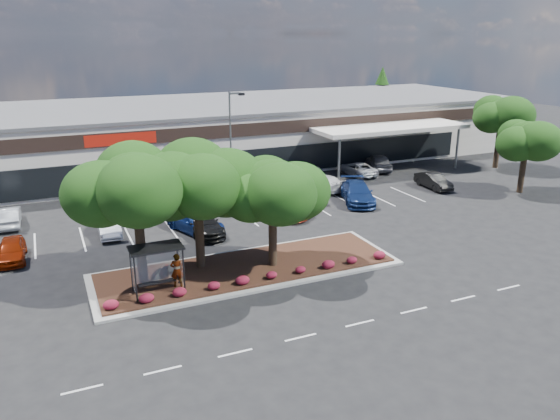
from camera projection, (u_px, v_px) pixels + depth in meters
name	position (u px, v px, depth m)	size (l,w,h in m)	color
ground	(308.00, 292.00, 29.63)	(160.00, 160.00, 0.00)	black
retail_store	(166.00, 134.00, 58.18)	(80.40, 25.20, 6.25)	white
landscape_island	(248.00, 269.00, 32.30)	(18.00, 6.00, 0.26)	#A0A09B
lane_markings	(240.00, 232.00, 38.64)	(33.12, 20.06, 0.01)	silver
shrub_row	(261.00, 276.00, 30.36)	(17.00, 0.80, 0.50)	maroon
bus_shelter	(156.00, 255.00, 28.60)	(2.75, 1.55, 2.59)	black
island_tree_west	(138.00, 214.00, 29.17)	(7.20, 7.20, 7.89)	#0F390C
island_tree_mid	(198.00, 207.00, 31.21)	(6.60, 6.60, 7.32)	#0F390C
island_tree_east	(273.00, 213.00, 31.57)	(5.80, 5.80, 6.50)	#0F390C
tree_east_near	(524.00, 156.00, 47.34)	(5.60, 5.60, 6.51)	#0F390C
tree_east_far	(499.00, 131.00, 56.06)	(6.40, 6.40, 7.62)	#0F390C
conifer_north_east	(381.00, 98.00, 79.62)	(3.96, 3.96, 9.00)	#0F390C
person_waiting	(177.00, 270.00, 29.44)	(0.70, 0.46, 1.92)	#594C47
light_pole	(233.00, 160.00, 42.20)	(1.41, 0.76, 9.28)	#A0A09B
car_0	(11.00, 250.00, 33.59)	(1.59, 3.96, 1.35)	#6A1803
car_1	(109.00, 225.00, 37.94)	(1.42, 4.08, 1.35)	silver
car_2	(195.00, 221.00, 38.51)	(2.15, 5.29, 1.53)	navy
car_3	(202.00, 223.00, 38.18)	(2.06, 5.08, 1.47)	black
car_4	(286.00, 210.00, 41.37)	(1.56, 3.88, 1.32)	#9C2B19
car_5	(291.00, 201.00, 42.97)	(2.23, 5.48, 1.59)	maroon
car_6	(304.00, 191.00, 45.76)	(1.92, 4.78, 1.63)	#B5BAC2
car_7	(357.00, 193.00, 45.24)	(2.32, 5.71, 1.66)	navy
car_8	(433.00, 181.00, 49.38)	(1.46, 4.18, 1.38)	black
car_9	(9.00, 217.00, 39.67)	(1.51, 4.33, 1.43)	#999EA4
car_10	(135.00, 194.00, 44.94)	(1.94, 4.81, 1.64)	maroon
car_11	(151.00, 189.00, 46.91)	(2.27, 4.93, 1.37)	maroon
car_12	(204.00, 184.00, 47.96)	(1.72, 4.94, 1.63)	navy
car_13	(254.00, 180.00, 49.10)	(1.91, 4.75, 1.62)	silver
car_14	(308.00, 174.00, 51.28)	(2.68, 5.82, 1.62)	#525159
car_15	(324.00, 183.00, 48.83)	(1.90, 4.67, 1.36)	white
car_16	(358.00, 169.00, 53.92)	(2.19, 4.75, 1.32)	#B2B5BE
car_17	(378.00, 162.00, 55.95)	(2.03, 5.03, 1.72)	#5B5B62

